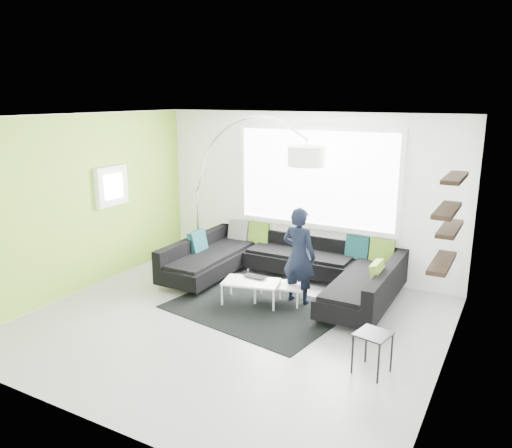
{
  "coord_description": "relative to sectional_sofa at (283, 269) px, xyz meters",
  "views": [
    {
      "loc": [
        3.36,
        -5.41,
        3.05
      ],
      "look_at": [
        -0.11,
        0.9,
        1.2
      ],
      "focal_mm": 35.0,
      "sensor_mm": 36.0,
      "label": 1
    }
  ],
  "objects": [
    {
      "name": "side_table",
      "position": [
        2.0,
        -1.83,
        -0.1
      ],
      "size": [
        0.42,
        0.42,
        0.49
      ],
      "primitive_type": "cube",
      "rotation": [
        0.0,
        0.0,
        -0.2
      ],
      "color": "black",
      "rests_on": "ground"
    },
    {
      "name": "room_shell",
      "position": [
        -0.02,
        -1.29,
        1.47
      ],
      "size": [
        5.54,
        5.04,
        2.82
      ],
      "color": "white",
      "rests_on": "ground"
    },
    {
      "name": "rug",
      "position": [
        0.01,
        -0.92,
        -0.33
      ],
      "size": [
        2.68,
        2.13,
        0.01
      ],
      "primitive_type": "cube",
      "rotation": [
        0.0,
        0.0,
        -0.16
      ],
      "color": "black",
      "rests_on": "ground"
    },
    {
      "name": "laptop",
      "position": [
        -0.18,
        -0.67,
        0.03
      ],
      "size": [
        0.41,
        0.29,
        0.03
      ],
      "primitive_type": "imported",
      "rotation": [
        0.0,
        0.0,
        -0.06
      ],
      "color": "black",
      "rests_on": "coffee_table"
    },
    {
      "name": "coffee_table",
      "position": [
        0.02,
        -0.66,
        -0.16
      ],
      "size": [
        1.19,
        0.86,
        0.35
      ],
      "primitive_type": "cube",
      "rotation": [
        0.0,
        0.0,
        0.24
      ],
      "color": "white",
      "rests_on": "ground"
    },
    {
      "name": "person",
      "position": [
        0.45,
        -0.39,
        0.4
      ],
      "size": [
        0.61,
        0.46,
        1.48
      ],
      "primitive_type": "imported",
      "rotation": [
        0.0,
        0.0,
        3.05
      ],
      "color": "black",
      "rests_on": "ground"
    },
    {
      "name": "sectional_sofa",
      "position": [
        0.0,
        0.0,
        0.0
      ],
      "size": [
        3.58,
        2.23,
        0.77
      ],
      "rotation": [
        0.0,
        0.0,
        0.01
      ],
      "color": "black",
      "rests_on": "ground"
    },
    {
      "name": "ground",
      "position": [
        -0.06,
        -1.5,
        -0.34
      ],
      "size": [
        5.5,
        5.5,
        0.0
      ],
      "primitive_type": "plane",
      "color": "gray",
      "rests_on": "ground"
    },
    {
      "name": "arc_lamp",
      "position": [
        -1.94,
        0.38,
        1.04
      ],
      "size": [
        2.69,
        1.31,
        2.75
      ],
      "primitive_type": null,
      "rotation": [
        0.0,
        0.0,
        -0.15
      ],
      "color": "silver",
      "rests_on": "ground"
    }
  ]
}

